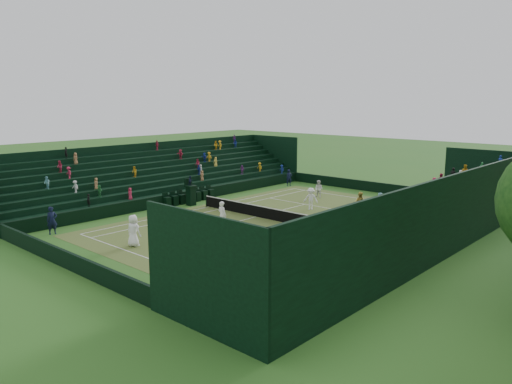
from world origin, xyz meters
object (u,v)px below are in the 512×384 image
umpire_chair (191,193)px  player_near_east (222,215)px  player_far_west (319,189)px  tennis_net (256,210)px  player_far_east (311,199)px  player_near_west (133,231)px

umpire_chair → player_near_east: (7.81, -3.73, -0.11)m
player_far_west → tennis_net: bearing=-90.5°
player_far_east → tennis_net: bearing=-133.4°
player_near_east → tennis_net: bearing=-82.7°
player_far_west → player_far_east: 5.28m
tennis_net → umpire_chair: size_ratio=4.49×
tennis_net → umpire_chair: (-7.18, -0.54, 0.58)m
player_far_west → player_far_east: size_ratio=0.89×
umpire_chair → player_far_east: (8.72, 5.66, -0.19)m
player_near_west → player_near_east: 6.80m
tennis_net → player_near_west: player_near_west is taller
umpire_chair → player_near_west: (6.80, -10.46, -0.10)m
player_near_east → player_far_west: 14.15m
tennis_net → player_near_east: player_near_east is taller
tennis_net → player_far_east: bearing=73.3°
player_near_east → player_far_east: size_ratio=1.09×
player_near_east → player_far_west: bearing=-84.8°
umpire_chair → player_far_east: size_ratio=1.41×
tennis_net → player_far_east: size_ratio=6.34×
tennis_net → player_near_west: (-0.38, -11.00, 0.49)m
umpire_chair → player_near_east: bearing=-25.5°
tennis_net → umpire_chair: bearing=-175.7°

